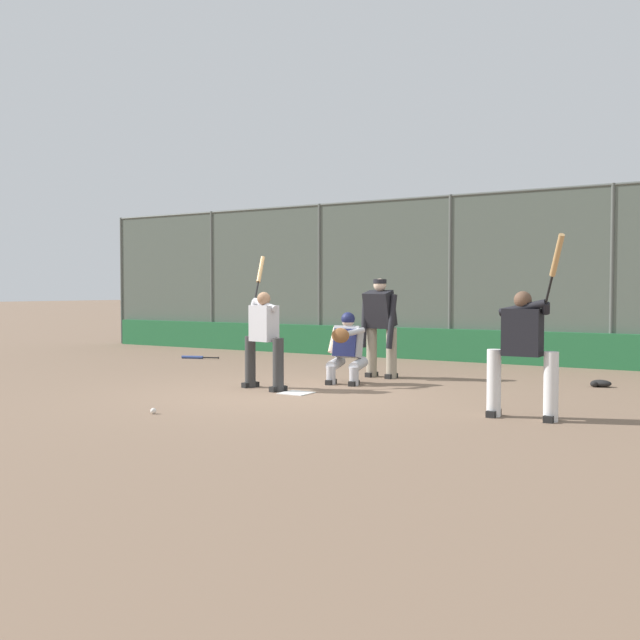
# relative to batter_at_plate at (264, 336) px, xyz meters

# --- Properties ---
(ground_plane) EXTENTS (160.00, 160.00, 0.00)m
(ground_plane) POSITION_rel_batter_at_plate_xyz_m (-0.68, 0.12, -0.82)
(ground_plane) COLOR #7A604C
(home_plate_marker) EXTENTS (0.43, 0.43, 0.01)m
(home_plate_marker) POSITION_rel_batter_at_plate_xyz_m (-0.68, 0.12, -0.81)
(home_plate_marker) COLOR white
(home_plate_marker) RESTS_ON ground_plane
(backstop_fence) EXTENTS (19.99, 0.08, 3.59)m
(backstop_fence) POSITION_rel_batter_at_plate_xyz_m (-0.68, -5.95, 1.07)
(backstop_fence) COLOR #515651
(backstop_fence) RESTS_ON ground_plane
(padding_wall) EXTENTS (19.51, 0.18, 0.69)m
(padding_wall) POSITION_rel_batter_at_plate_xyz_m (-0.68, -5.85, -0.47)
(padding_wall) COLOR #236638
(padding_wall) RESTS_ON ground_plane
(bleachers_beyond) EXTENTS (13.94, 3.05, 1.80)m
(bleachers_beyond) POSITION_rel_batter_at_plate_xyz_m (-2.04, -8.81, -0.23)
(bleachers_beyond) COLOR slate
(bleachers_beyond) RESTS_ON ground_plane
(batter_at_plate) EXTENTS (0.86, 0.81, 2.08)m
(batter_at_plate) POSITION_rel_batter_at_plate_xyz_m (0.00, 0.00, 0.00)
(batter_at_plate) COLOR #333333
(batter_at_plate) RESTS_ON ground_plane
(catcher_behind_plate) EXTENTS (0.64, 0.75, 1.17)m
(catcher_behind_plate) POSITION_rel_batter_at_plate_xyz_m (-0.77, -1.23, -0.21)
(catcher_behind_plate) COLOR #B7B7BC
(catcher_behind_plate) RESTS_ON ground_plane
(umpire_home) EXTENTS (0.70, 0.46, 1.73)m
(umpire_home) POSITION_rel_batter_at_plate_xyz_m (-0.85, -2.28, 0.11)
(umpire_home) COLOR gray
(umpire_home) RESTS_ON ground_plane
(batter_on_deck) EXTENTS (1.02, 0.63, 2.15)m
(batter_on_deck) POSITION_rel_batter_at_plate_xyz_m (-4.18, 0.58, 0.01)
(batter_on_deck) COLOR silver
(batter_on_deck) RESTS_ON ground_plane
(spare_bat_near_backstop) EXTENTS (0.86, 0.32, 0.07)m
(spare_bat_near_backstop) POSITION_rel_batter_at_plate_xyz_m (4.30, -3.36, -0.78)
(spare_bat_near_backstop) COLOR black
(spare_bat_near_backstop) RESTS_ON ground_plane
(fielding_glove_on_dirt) EXTENTS (0.32, 0.24, 0.11)m
(fielding_glove_on_dirt) POSITION_rel_batter_at_plate_xyz_m (-4.38, -2.99, -0.76)
(fielding_glove_on_dirt) COLOR black
(fielding_glove_on_dirt) RESTS_ON ground_plane
(baseball_loose) EXTENTS (0.07, 0.07, 0.07)m
(baseball_loose) POSITION_rel_batter_at_plate_xyz_m (-0.18, 2.59, -0.78)
(baseball_loose) COLOR white
(baseball_loose) RESTS_ON ground_plane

